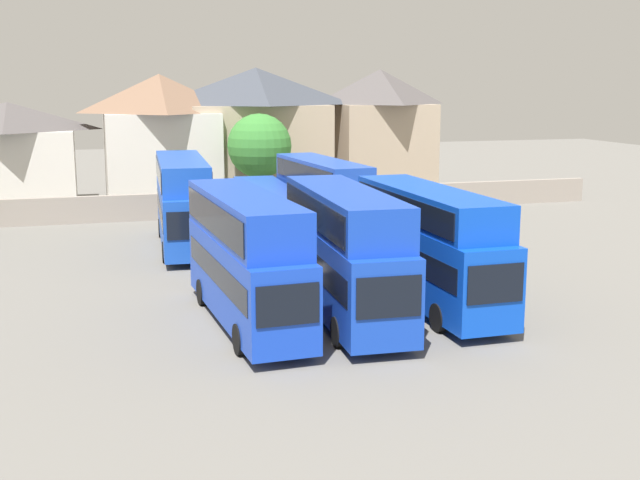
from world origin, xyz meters
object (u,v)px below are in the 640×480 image
house_terrace_left (10,154)px  house_terrace_right (257,133)px  bus_4 (182,198)px  bus_5 (269,211)px  bus_3 (429,241)px  bus_1 (245,252)px  house_terrace_far_right (379,130)px  bus_6 (323,195)px  house_terrace_centre (161,138)px  tree_left_of_lot (259,146)px  bus_2 (345,247)px

house_terrace_left → house_terrace_right: house_terrace_right is taller
bus_4 → bus_5: 5.04m
house_terrace_right → bus_3: bearing=-89.2°
bus_3 → house_terrace_right: size_ratio=0.98×
bus_1 → house_terrace_far_right: house_terrace_far_right is taller
bus_3 → house_terrace_left: 38.66m
bus_5 → house_terrace_left: bearing=-137.7°
bus_4 → house_terrace_left: size_ratio=1.24×
bus_6 → house_terrace_left: bearing=-139.1°
house_terrace_centre → bus_5: bearing=-76.0°
bus_1 → house_terrace_far_right: 39.04m
bus_1 → bus_6: bearing=150.8°
house_terrace_right → house_terrace_centre: bearing=-180.0°
house_terrace_centre → tree_left_of_lot: bearing=-39.0°
house_terrace_far_right → house_terrace_right: bearing=-174.2°
house_terrace_far_right → tree_left_of_lot: size_ratio=1.47×
bus_6 → house_terrace_centre: bearing=-160.8°
bus_2 → house_terrace_left: bearing=-154.0°
bus_5 → house_terrace_centre: bearing=-163.4°
house_terrace_far_right → tree_left_of_lot: 13.29m
house_terrace_right → tree_left_of_lot: house_terrace_right is taller
bus_1 → tree_left_of_lot: 28.90m
house_terrace_centre → house_terrace_right: (7.47, 0.00, 0.25)m
house_terrace_far_right → bus_1: bearing=-117.7°
bus_3 → bus_5: 15.53m
bus_1 → bus_6: size_ratio=1.00×
bus_4 → house_terrace_right: size_ratio=1.04×
house_terrace_right → bus_1: bearing=-102.5°
bus_2 → house_terrace_far_right: size_ratio=1.07×
bus_5 → house_terrace_left: (-15.43, 18.59, 2.10)m
bus_6 → house_terrace_far_right: size_ratio=1.07×
bus_2 → bus_6: size_ratio=1.00×
bus_4 → tree_left_of_lot: bearing=154.0°
bus_5 → bus_2: bearing=1.0°
bus_1 → bus_2: 3.92m
house_terrace_far_right → tree_left_of_lot: (-11.63, -6.40, -0.59)m
bus_5 → bus_6: (3.30, -0.05, 0.79)m
house_terrace_far_right → house_terrace_centre: bearing=-176.6°
bus_5 → tree_left_of_lot: tree_left_of_lot is taller
tree_left_of_lot → bus_6: bearing=-84.6°
bus_2 → bus_4: size_ratio=0.93×
bus_2 → tree_left_of_lot: (2.57, 28.37, 1.79)m
bus_6 → house_terrace_right: bearing=176.6°
bus_1 → bus_2: (3.91, -0.27, 0.03)m
bus_2 → bus_5: bus_2 is taller
bus_3 → bus_5: bearing=-167.8°
bus_2 → bus_6: bus_2 is taller
house_terrace_left → house_terrace_far_right: 29.21m
bus_1 → house_terrace_left: (-11.07, 34.22, 1.14)m
house_terrace_left → house_terrace_far_right: size_ratio=0.93×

